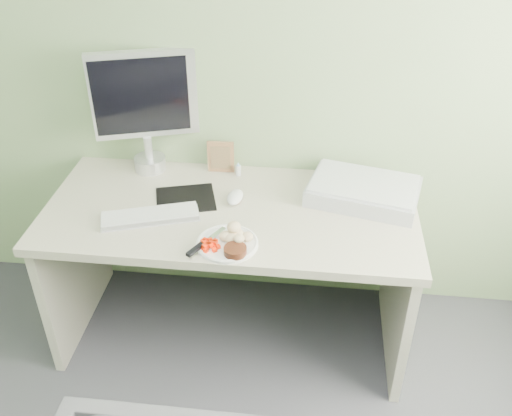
# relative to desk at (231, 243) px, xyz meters

# --- Properties ---
(wall_back) EXTENTS (3.50, 0.00, 3.50)m
(wall_back) POSITION_rel_desk_xyz_m (0.00, 0.38, 0.80)
(wall_back) COLOR #86A271
(wall_back) RESTS_ON floor
(desk) EXTENTS (1.60, 0.75, 0.73)m
(desk) POSITION_rel_desk_xyz_m (0.00, 0.00, 0.00)
(desk) COLOR beige
(desk) RESTS_ON floor
(plate) EXTENTS (0.24, 0.24, 0.01)m
(plate) POSITION_rel_desk_xyz_m (0.03, -0.25, 0.19)
(plate) COLOR white
(plate) RESTS_ON desk
(steak) EXTENTS (0.11, 0.11, 0.03)m
(steak) POSITION_rel_desk_xyz_m (0.07, -0.32, 0.21)
(steak) COLOR black
(steak) RESTS_ON plate
(potato_pile) EXTENTS (0.11, 0.08, 0.06)m
(potato_pile) POSITION_rel_desk_xyz_m (0.06, -0.23, 0.22)
(potato_pile) COLOR tan
(potato_pile) RESTS_ON plate
(carrot_heap) EXTENTS (0.07, 0.06, 0.04)m
(carrot_heap) POSITION_rel_desk_xyz_m (-0.03, -0.30, 0.22)
(carrot_heap) COLOR #FC2705
(carrot_heap) RESTS_ON plate
(steak_knife) EXTENTS (0.13, 0.21, 0.02)m
(steak_knife) POSITION_rel_desk_xyz_m (-0.07, -0.30, 0.21)
(steak_knife) COLOR silver
(steak_knife) RESTS_ON plate
(mousepad) EXTENTS (0.31, 0.29, 0.00)m
(mousepad) POSITION_rel_desk_xyz_m (-0.21, 0.05, 0.18)
(mousepad) COLOR black
(mousepad) RESTS_ON desk
(keyboard) EXTENTS (0.41, 0.24, 0.02)m
(keyboard) POSITION_rel_desk_xyz_m (-0.32, -0.11, 0.20)
(keyboard) COLOR white
(keyboard) RESTS_ON desk
(computer_mouse) EXTENTS (0.08, 0.13, 0.04)m
(computer_mouse) POSITION_rel_desk_xyz_m (0.01, 0.06, 0.20)
(computer_mouse) COLOR white
(computer_mouse) RESTS_ON desk
(photo_frame) EXTENTS (0.13, 0.02, 0.16)m
(photo_frame) POSITION_rel_desk_xyz_m (-0.09, 0.31, 0.26)
(photo_frame) COLOR #946245
(photo_frame) RESTS_ON desk
(eyedrop_bottle) EXTENTS (0.02, 0.02, 0.07)m
(eyedrop_bottle) POSITION_rel_desk_xyz_m (-0.00, 0.29, 0.21)
(eyedrop_bottle) COLOR white
(eyedrop_bottle) RESTS_ON desk
(scanner) EXTENTS (0.53, 0.41, 0.07)m
(scanner) POSITION_rel_desk_xyz_m (0.57, 0.15, 0.22)
(scanner) COLOR #A8AAAF
(scanner) RESTS_ON desk
(monitor) EXTENTS (0.46, 0.19, 0.57)m
(monitor) POSITION_rel_desk_xyz_m (-0.43, 0.32, 0.50)
(monitor) COLOR silver
(monitor) RESTS_ON desk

